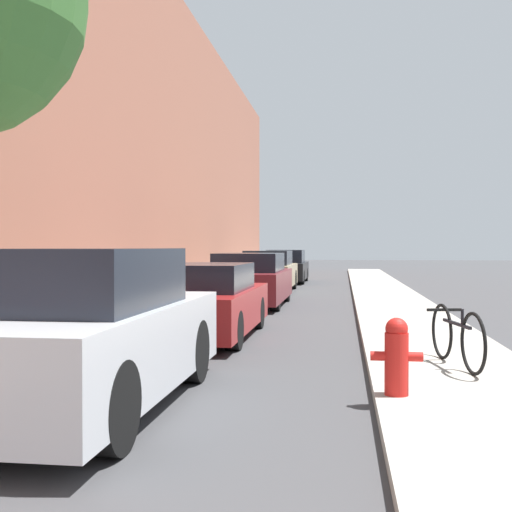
{
  "coord_description": "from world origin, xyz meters",
  "views": [
    {
      "loc": [
        1.6,
        0.4,
        1.56
      ],
      "look_at": [
        0.12,
        11.16,
        1.4
      ],
      "focal_mm": 44.58,
      "sensor_mm": 36.0,
      "label": 1
    }
  ],
  "objects": [
    {
      "name": "bicycle",
      "position": [
        2.94,
        8.25,
        0.48
      ],
      "size": [
        0.48,
        1.72,
        0.71
      ],
      "rotation": [
        0.0,
        0.0,
        0.18
      ],
      "color": "black",
      "rests_on": "sidewalk_right"
    },
    {
      "name": "sidewalk_left",
      "position": [
        -2.9,
        16.0,
        0.06
      ],
      "size": [
        2.0,
        52.0,
        0.12
      ],
      "color": "#9E998E",
      "rests_on": "ground"
    },
    {
      "name": "ground_plane",
      "position": [
        0.0,
        16.0,
        0.0
      ],
      "size": [
        120.0,
        120.0,
        0.0
      ],
      "primitive_type": "plane",
      "color": "#3D3D3F"
    },
    {
      "name": "parked_car_silver",
      "position": [
        -0.88,
        6.18,
        0.73
      ],
      "size": [
        1.76,
        4.18,
        1.54
      ],
      "color": "black",
      "rests_on": "ground"
    },
    {
      "name": "parked_car_red",
      "position": [
        -0.82,
        11.04,
        0.61
      ],
      "size": [
        1.8,
        4.2,
        1.27
      ],
      "color": "black",
      "rests_on": "ground"
    },
    {
      "name": "parked_car_black",
      "position": [
        -0.86,
        27.89,
        0.67
      ],
      "size": [
        1.72,
        4.28,
        1.42
      ],
      "color": "black",
      "rests_on": "ground"
    },
    {
      "name": "parked_car_champagne",
      "position": [
        -0.97,
        22.37,
        0.69
      ],
      "size": [
        1.7,
        4.35,
        1.42
      ],
      "color": "black",
      "rests_on": "ground"
    },
    {
      "name": "building_facade_left",
      "position": [
        -4.25,
        16.0,
        5.04
      ],
      "size": [
        0.7,
        52.0,
        10.09
      ],
      "color": "#9E604C",
      "rests_on": "ground"
    },
    {
      "name": "fire_hydrant",
      "position": [
        2.11,
        6.66,
        0.5
      ],
      "size": [
        0.5,
        0.23,
        0.75
      ],
      "color": "red",
      "rests_on": "sidewalk_right"
    },
    {
      "name": "parked_car_maroon",
      "position": [
        -0.83,
        16.96,
        0.67
      ],
      "size": [
        1.83,
        4.49,
        1.39
      ],
      "color": "black",
      "rests_on": "ground"
    },
    {
      "name": "sidewalk_right",
      "position": [
        2.9,
        16.0,
        0.06
      ],
      "size": [
        2.0,
        52.0,
        0.12
      ],
      "color": "#9E998E",
      "rests_on": "ground"
    }
  ]
}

